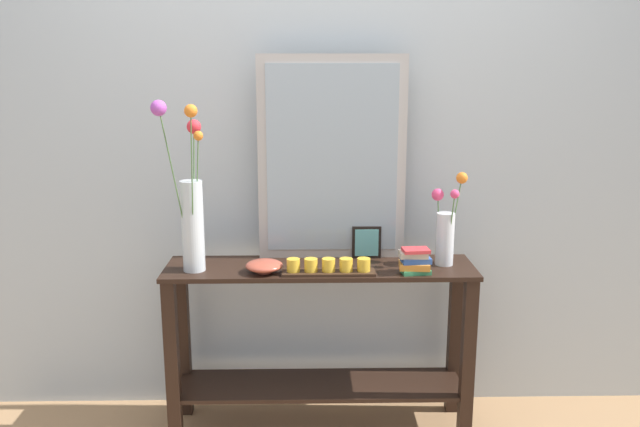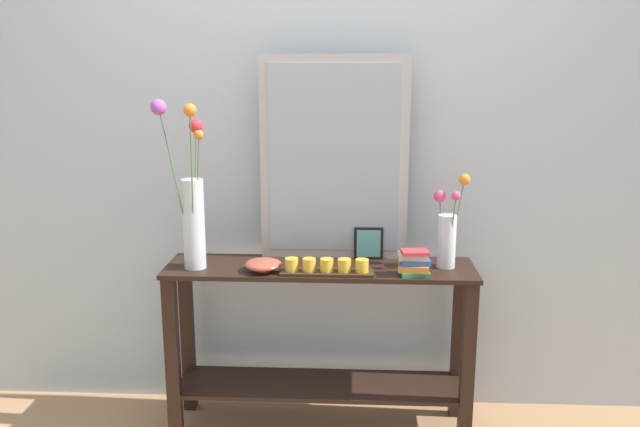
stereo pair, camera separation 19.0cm
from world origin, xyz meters
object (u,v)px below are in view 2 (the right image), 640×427
(console_table, at_px, (320,331))
(decorative_bowl, at_px, (263,265))
(mirror_leaning, at_px, (334,159))
(tall_vase_left, at_px, (192,207))
(vase_right, at_px, (448,232))
(candle_tray, at_px, (327,268))
(book_stack, at_px, (414,263))
(picture_frame_small, at_px, (369,243))

(console_table, distance_m, decorative_bowl, 0.42)
(console_table, distance_m, mirror_leaning, 0.77)
(mirror_leaning, bearing_deg, tall_vase_left, -161.94)
(console_table, height_order, decorative_bowl, decorative_bowl)
(mirror_leaning, distance_m, tall_vase_left, 0.66)
(vase_right, xyz_separation_m, decorative_bowl, (-0.79, -0.10, -0.13))
(candle_tray, relative_size, decorative_bowl, 2.47)
(vase_right, relative_size, book_stack, 2.99)
(picture_frame_small, bearing_deg, vase_right, -16.51)
(vase_right, distance_m, book_stack, 0.22)
(console_table, distance_m, book_stack, 0.55)
(candle_tray, height_order, book_stack, book_stack)
(candle_tray, bearing_deg, picture_frame_small, 51.54)
(book_stack, bearing_deg, tall_vase_left, 177.08)
(picture_frame_small, xyz_separation_m, book_stack, (0.18, -0.22, -0.02))
(candle_tray, height_order, decorative_bowl, candle_tray)
(candle_tray, bearing_deg, mirror_leaning, 84.87)
(picture_frame_small, height_order, decorative_bowl, picture_frame_small)
(mirror_leaning, distance_m, vase_right, 0.59)
(tall_vase_left, xyz_separation_m, book_stack, (0.94, -0.05, -0.22))
(console_table, height_order, tall_vase_left, tall_vase_left)
(vase_right, xyz_separation_m, candle_tray, (-0.52, -0.13, -0.13))
(picture_frame_small, bearing_deg, console_table, -151.24)
(picture_frame_small, xyz_separation_m, decorative_bowl, (-0.45, -0.20, -0.04))
(tall_vase_left, xyz_separation_m, picture_frame_small, (0.76, 0.17, -0.20))
(candle_tray, bearing_deg, decorative_bowl, 174.88)
(picture_frame_small, bearing_deg, decorative_bowl, -155.87)
(mirror_leaning, xyz_separation_m, tall_vase_left, (-0.60, -0.20, -0.18))
(mirror_leaning, bearing_deg, vase_right, -13.74)
(book_stack, bearing_deg, candle_tray, -179.24)
(decorative_bowl, bearing_deg, picture_frame_small, 24.13)
(decorative_bowl, bearing_deg, tall_vase_left, 174.65)
(mirror_leaning, height_order, tall_vase_left, mirror_leaning)
(vase_right, bearing_deg, candle_tray, -166.18)
(console_table, xyz_separation_m, book_stack, (0.40, -0.10, 0.36))
(console_table, distance_m, vase_right, 0.72)
(tall_vase_left, height_order, book_stack, tall_vase_left)
(console_table, xyz_separation_m, picture_frame_small, (0.21, 0.12, 0.38))
(vase_right, bearing_deg, book_stack, -141.20)
(mirror_leaning, bearing_deg, decorative_bowl, -142.75)
(vase_right, relative_size, picture_frame_small, 2.76)
(console_table, bearing_deg, tall_vase_left, -174.05)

